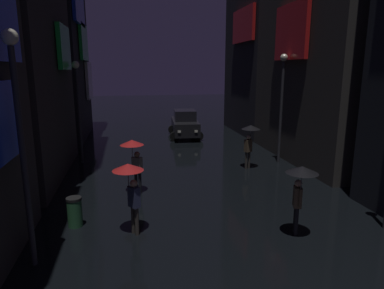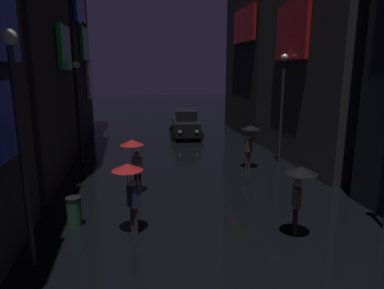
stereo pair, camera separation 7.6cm
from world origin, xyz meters
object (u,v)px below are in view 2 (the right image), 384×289
Objects in this scene: car_distant at (186,124)px; streetlamp_left_far at (79,100)px; pedestrian_foreground_left_black at (300,181)px; pedestrian_near_crossing_red at (134,151)px; pedestrian_far_right_red at (129,179)px; trash_bin at (74,212)px; streetlamp_right_far at (282,96)px; streetlamp_left_near at (18,125)px; pedestrian_foreground_right_black at (250,135)px.

car_distant is 8.85m from streetlamp_left_far.
pedestrian_foreground_left_black is at bearing -52.63° from streetlamp_left_far.
pedestrian_near_crossing_red is 5.77m from streetlamp_left_far.
pedestrian_far_right_red is 14.59m from car_distant.
pedestrian_near_crossing_red is at bearing -62.34° from streetlamp_left_far.
pedestrian_near_crossing_red reaches higher than trash_bin.
pedestrian_foreground_left_black is at bearing -110.70° from streetlamp_right_far.
streetlamp_left_far reaches higher than pedestrian_near_crossing_red.
pedestrian_far_right_red is at bearing 27.30° from streetlamp_left_near.
trash_bin is (-1.71, 0.78, -1.20)m from pedestrian_far_right_red.
pedestrian_near_crossing_red is 0.38× the size of streetlamp_left_near.
streetlamp_left_far is at bearing 90.00° from streetlamp_left_near.
trash_bin is (-6.42, 1.83, -1.20)m from pedestrian_foreground_left_black.
streetlamp_left_near is (-8.12, -7.04, 1.83)m from pedestrian_foreground_right_black.
pedestrian_far_right_red is at bearing 167.46° from pedestrian_foreground_left_black.
pedestrian_near_crossing_red reaches higher than car_distant.
streetlamp_right_far is (1.88, 0.76, 1.75)m from pedestrian_foreground_right_black.
pedestrian_foreground_right_black and pedestrian_near_crossing_red have the same top height.
car_distant is 8.69m from streetlamp_right_far.
pedestrian_far_right_red is 2.28× the size of trash_bin.
pedestrian_foreground_right_black is 1.00× the size of pedestrian_foreground_left_black.
pedestrian_foreground_right_black is 6.05m from pedestrian_near_crossing_red.
car_distant reaches higher than trash_bin.
car_distant is (3.91, 14.03, -0.74)m from pedestrian_far_right_red.
trash_bin is (-1.88, -2.58, -1.20)m from pedestrian_near_crossing_red.
pedestrian_foreground_left_black is 8.32m from streetlamp_right_far.
trash_bin is (0.70, -7.50, -2.76)m from streetlamp_left_far.
pedestrian_foreground_right_black reaches higher than trash_bin.
pedestrian_foreground_right_black is 0.41× the size of streetlamp_left_far.
pedestrian_foreground_right_black is 8.63m from streetlamp_left_far.
car_distant is 0.76× the size of streetlamp_left_near.
streetlamp_left_far is 8.02m from trash_bin.
pedestrian_near_crossing_red is at bearing -156.64° from streetlamp_right_far.
pedestrian_foreground_left_black is 1.00× the size of pedestrian_near_crossing_red.
car_distant is (-1.80, 8.23, -0.74)m from pedestrian_foreground_right_black.
pedestrian_foreground_right_black is 1.00× the size of pedestrian_far_right_red.
pedestrian_foreground_right_black and pedestrian_far_right_red have the same top height.
streetlamp_left_far is at bearing 163.02° from pedestrian_foreground_right_black.
pedestrian_foreground_left_black is 1.00× the size of pedestrian_far_right_red.
car_distant is at bearing 67.54° from streetlamp_left_near.
streetlamp_right_far reaches higher than pedestrian_foreground_right_black.
streetlamp_left_near is (-2.41, -1.24, 1.83)m from pedestrian_far_right_red.
pedestrian_near_crossing_red is 3.41m from trash_bin.
pedestrian_foreground_right_black is at bearing 40.94° from streetlamp_left_near.
pedestrian_foreground_right_black is 8.46m from car_distant.
pedestrian_foreground_right_black is 0.39× the size of streetlamp_right_far.
pedestrian_far_right_red reaches higher than car_distant.
streetlamp_right_far is at bearing -9.73° from streetlamp_left_far.
streetlamp_right_far is (3.69, -7.47, 2.49)m from car_distant.
streetlamp_right_far is at bearing -63.74° from car_distant.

